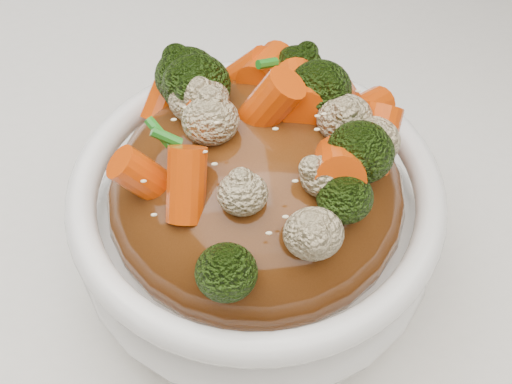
{
  "coord_description": "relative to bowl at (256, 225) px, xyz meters",
  "views": [
    {
      "loc": [
        0.03,
        -0.23,
        1.12
      ],
      "look_at": [
        0.05,
        0.02,
        0.82
      ],
      "focal_mm": 50.0,
      "sensor_mm": 36.0,
      "label": 1
    }
  ],
  "objects": [
    {
      "name": "cauliflower",
      "position": [
        0.0,
        0.0,
        0.08
      ],
      "size": [
        0.18,
        0.18,
        0.03
      ],
      "primitive_type": null,
      "rotation": [
        0.0,
        0.0,
        0.12
      ],
      "color": "#C5B286",
      "rests_on": "sauce_base"
    },
    {
      "name": "sauce_base",
      "position": [
        0.0,
        0.0,
        0.03
      ],
      "size": [
        0.18,
        0.18,
        0.09
      ],
      "primitive_type": "ellipsoid",
      "rotation": [
        0.0,
        0.0,
        0.12
      ],
      "color": "#4D260D",
      "rests_on": "bowl"
    },
    {
      "name": "broccoli",
      "position": [
        0.0,
        0.0,
        0.09
      ],
      "size": [
        0.18,
        0.18,
        0.04
      ],
      "primitive_type": null,
      "rotation": [
        0.0,
        0.0,
        0.12
      ],
      "color": "black",
      "rests_on": "sauce_base"
    },
    {
      "name": "scallions",
      "position": [
        0.0,
        0.0,
        0.09
      ],
      "size": [
        0.14,
        0.14,
        0.02
      ],
      "primitive_type": null,
      "rotation": [
        0.0,
        0.0,
        0.12
      ],
      "color": "#1D741A",
      "rests_on": "sauce_base"
    },
    {
      "name": "sesame_seeds",
      "position": [
        0.0,
        0.0,
        0.09
      ],
      "size": [
        0.16,
        0.16,
        0.01
      ],
      "primitive_type": null,
      "rotation": [
        0.0,
        0.0,
        0.12
      ],
      "color": "beige",
      "rests_on": "sauce_base"
    },
    {
      "name": "bowl",
      "position": [
        0.0,
        0.0,
        0.0
      ],
      "size": [
        0.23,
        0.23,
        0.08
      ],
      "primitive_type": null,
      "rotation": [
        0.0,
        0.0,
        0.12
      ],
      "color": "white",
      "rests_on": "tablecloth"
    },
    {
      "name": "tablecloth",
      "position": [
        -0.05,
        -0.02,
        -0.06
      ],
      "size": [
        1.2,
        0.8,
        0.04
      ],
      "primitive_type": "cube",
      "color": "white",
      "rests_on": "dining_table"
    },
    {
      "name": "carrots",
      "position": [
        0.0,
        0.0,
        0.09
      ],
      "size": [
        0.18,
        0.18,
        0.05
      ],
      "primitive_type": null,
      "rotation": [
        0.0,
        0.0,
        0.12
      ],
      "color": "#D74507",
      "rests_on": "sauce_base"
    }
  ]
}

